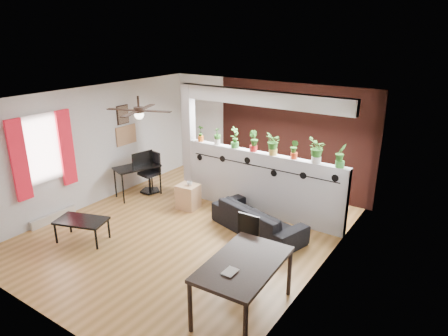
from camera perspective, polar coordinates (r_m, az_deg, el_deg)
room_shell at (r=7.39m, az=-5.50°, el=-0.04°), size 6.30×7.10×2.90m
partition_wall at (r=8.36m, az=5.44°, el=-2.26°), size 3.60×0.18×1.35m
ceiling_header at (r=7.88m, az=5.85°, el=9.82°), size 3.60×0.18×0.30m
pier_column at (r=9.17m, az=-4.98°, el=3.83°), size 0.22×0.20×2.60m
brick_panel at (r=9.42m, az=9.87°, el=4.05°), size 3.90×0.05×2.60m
vine_decal at (r=8.14m, az=5.21°, el=0.18°), size 3.31×0.01×0.30m
window_assembly at (r=8.45m, az=-24.48°, el=2.26°), size 0.09×1.30×1.55m
baseboard_heater at (r=8.92m, az=-23.16°, el=-6.49°), size 0.08×1.00×0.18m
corkboard at (r=9.75m, az=-13.80°, el=4.59°), size 0.03×0.60×0.45m
framed_art at (r=9.60m, az=-14.27°, el=7.40°), size 0.03×0.34×0.44m
ceiling_fan at (r=7.43m, az=-12.07°, el=7.86°), size 1.19×1.19×0.43m
potted_plant_0 at (r=8.91m, az=-3.36°, el=5.06°), size 0.22×0.19×0.37m
potted_plant_1 at (r=8.65m, az=-0.97°, el=4.66°), size 0.17×0.20×0.37m
potted_plant_2 at (r=8.40m, az=1.57°, el=4.50°), size 0.23×0.27×0.45m
potted_plant_3 at (r=8.18m, az=4.25°, el=3.96°), size 0.23×0.19×0.43m
potted_plant_4 at (r=7.97m, az=7.07°, el=3.55°), size 0.30×0.30×0.46m
potted_plant_5 at (r=7.80m, az=10.02°, el=2.75°), size 0.22×0.19×0.38m
potted_plant_6 at (r=7.62m, az=13.13°, el=2.55°), size 0.23×0.28×0.48m
potted_plant_7 at (r=7.49m, az=16.33°, el=1.83°), size 0.29×0.30×0.45m
sofa at (r=7.76m, az=4.86°, el=-7.32°), size 1.97×1.22×0.54m
cube_shelf at (r=8.76m, az=-5.15°, el=-4.08°), size 0.47×0.43×0.54m
cup at (r=8.61m, az=-4.95°, el=-2.21°), size 0.14×0.14×0.10m
computer_desk at (r=9.45m, az=-12.31°, el=-0.13°), size 0.84×1.13×0.73m
monitor at (r=9.49m, az=-11.74°, el=1.01°), size 0.31×0.11×0.17m
office_chair at (r=9.69m, az=-10.35°, el=-0.99°), size 0.50×0.50×0.96m
dining_table at (r=5.52m, az=2.80°, el=-14.03°), size 0.95×1.49×0.79m
book at (r=5.30m, az=0.13°, el=-14.35°), size 0.16×0.21×0.02m
folding_chair at (r=6.40m, az=3.10°, el=-10.23°), size 0.41×0.41×1.00m
coffee_table at (r=7.84m, az=-19.70°, el=-7.26°), size 1.03×0.78×0.43m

